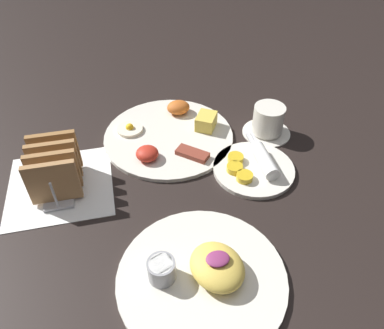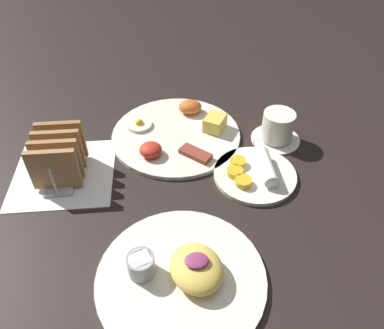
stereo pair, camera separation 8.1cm
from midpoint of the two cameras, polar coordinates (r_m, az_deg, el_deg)
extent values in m
plane|color=black|center=(0.79, -6.20, -5.40)|extent=(3.00, 3.00, 0.00)
cube|color=white|center=(0.87, -21.99, -3.08)|extent=(0.22, 0.22, 0.00)
cylinder|color=silver|center=(0.94, -6.08, 4.20)|extent=(0.32, 0.32, 0.01)
cube|color=#E5C64C|center=(0.94, -0.31, 6.50)|extent=(0.07, 0.07, 0.04)
ellipsoid|color=#C66023|center=(1.00, -4.46, 8.59)|extent=(0.06, 0.05, 0.03)
cylinder|color=#F4EACC|center=(0.96, -11.86, 5.18)|extent=(0.06, 0.06, 0.01)
sphere|color=yellow|center=(0.95, -11.91, 5.46)|extent=(0.02, 0.02, 0.02)
ellipsoid|color=red|center=(0.86, -9.54, 1.55)|extent=(0.05, 0.05, 0.03)
cube|color=brown|center=(0.86, -2.64, 1.55)|extent=(0.08, 0.07, 0.01)
cylinder|color=silver|center=(0.84, 6.67, -0.80)|extent=(0.18, 0.18, 0.01)
cylinder|color=gold|center=(0.85, 3.95, 0.83)|extent=(0.04, 0.04, 0.01)
cylinder|color=gold|center=(0.83, 3.73, -0.69)|extent=(0.04, 0.04, 0.01)
cylinder|color=gold|center=(0.81, 5.18, -2.01)|extent=(0.04, 0.04, 0.01)
cylinder|color=white|center=(0.84, 8.26, 0.50)|extent=(0.03, 0.10, 0.03)
cube|color=silver|center=(0.89, 6.30, 3.58)|extent=(0.01, 0.05, 0.00)
cube|color=silver|center=(0.89, 7.03, 3.69)|extent=(0.01, 0.05, 0.00)
cylinder|color=silver|center=(0.67, -2.17, -17.06)|extent=(0.29, 0.29, 0.01)
ellipsoid|color=#EAC651|center=(0.65, 0.14, -15.50)|extent=(0.12, 0.13, 0.04)
ellipsoid|color=#8C3366|center=(0.63, 0.14, -14.38)|extent=(0.04, 0.03, 0.01)
cylinder|color=#99999E|center=(0.65, -8.39, -15.80)|extent=(0.05, 0.05, 0.04)
cylinder|color=white|center=(0.64, -8.54, -15.04)|extent=(0.04, 0.04, 0.01)
cube|color=#B7B7BC|center=(0.87, -22.06, -2.87)|extent=(0.06, 0.15, 0.01)
cube|color=#A97B4D|center=(0.80, -23.21, -2.66)|extent=(0.10, 0.01, 0.10)
cube|color=#A07244|center=(0.82, -23.03, -1.12)|extent=(0.10, 0.01, 0.10)
cube|color=#9E7042|center=(0.85, -22.86, 0.33)|extent=(0.10, 0.01, 0.10)
cube|color=olive|center=(0.87, -22.70, 1.70)|extent=(0.10, 0.01, 0.10)
cylinder|color=#B7B7BC|center=(0.79, -23.07, -4.50)|extent=(0.01, 0.00, 0.07)
cylinder|color=#B7B7BC|center=(0.90, -22.36, 1.89)|extent=(0.01, 0.01, 0.07)
cylinder|color=silver|center=(0.96, 8.88, 4.82)|extent=(0.12, 0.12, 0.01)
cylinder|color=silver|center=(0.93, 9.12, 6.72)|extent=(0.08, 0.08, 0.07)
cylinder|color=#381E0F|center=(0.92, 9.33, 8.24)|extent=(0.06, 0.06, 0.01)
camera|label=1|loc=(0.04, -92.87, -2.60)|focal=35.00mm
camera|label=2|loc=(0.04, 87.13, 2.60)|focal=35.00mm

